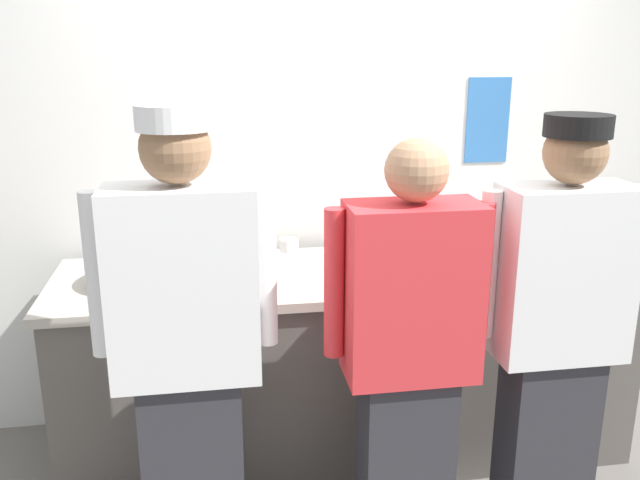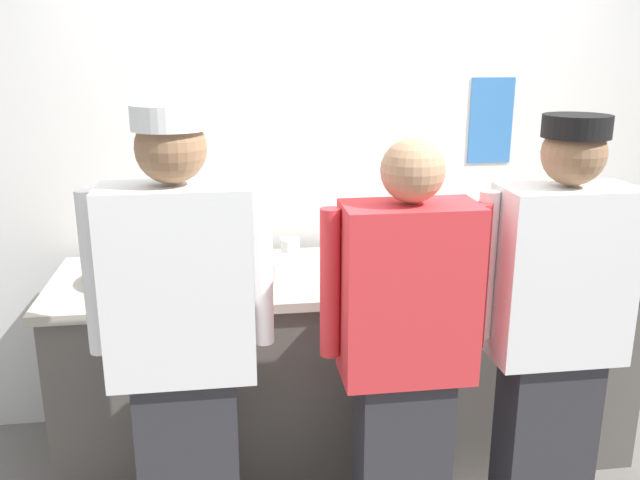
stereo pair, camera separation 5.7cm
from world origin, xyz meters
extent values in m
cube|color=silver|center=(0.00, 0.90, 1.37)|extent=(4.13, 0.10, 2.75)
cube|color=#3370B7|center=(0.81, 0.85, 1.53)|extent=(0.23, 0.01, 0.43)
cube|color=#56514C|center=(0.00, 0.40, 0.44)|extent=(2.58, 0.69, 0.88)
cube|color=#A8A093|center=(0.00, 0.40, 0.90)|extent=(2.64, 0.75, 0.04)
cube|color=#2D2D33|center=(-0.71, -0.33, 0.41)|extent=(0.34, 0.20, 0.83)
cube|color=white|center=(-0.71, -0.33, 1.15)|extent=(0.48, 0.24, 0.65)
cylinder|color=white|center=(-0.98, -0.29, 1.19)|extent=(0.07, 0.07, 0.56)
cylinder|color=white|center=(-0.43, -0.29, 1.19)|extent=(0.07, 0.07, 0.56)
sphere|color=#8C6647|center=(-0.71, -0.33, 1.60)|extent=(0.22, 0.22, 0.22)
cylinder|color=white|center=(-0.71, -0.33, 1.69)|extent=(0.24, 0.24, 0.08)
cube|color=#2D2D33|center=(0.06, -0.36, 0.39)|extent=(0.33, 0.20, 0.78)
cube|color=red|center=(0.06, -0.36, 1.09)|extent=(0.46, 0.24, 0.62)
cylinder|color=red|center=(-0.20, -0.32, 1.12)|extent=(0.07, 0.07, 0.53)
cylinder|color=red|center=(0.32, -0.32, 1.12)|extent=(0.07, 0.07, 0.53)
sphere|color=tan|center=(0.06, -0.36, 1.51)|extent=(0.21, 0.21, 0.21)
cube|color=#2D2D33|center=(0.63, -0.34, 0.40)|extent=(0.33, 0.20, 0.80)
cube|color=white|center=(0.63, -0.34, 1.12)|extent=(0.47, 0.24, 0.64)
cylinder|color=white|center=(0.36, -0.30, 1.15)|extent=(0.07, 0.07, 0.54)
cylinder|color=white|center=(0.89, -0.30, 1.15)|extent=(0.07, 0.07, 0.54)
sphere|color=#8C6647|center=(0.63, -0.34, 1.55)|extent=(0.22, 0.22, 0.22)
cylinder|color=black|center=(0.63, -0.34, 1.64)|extent=(0.23, 0.23, 0.08)
cylinder|color=white|center=(-0.33, 0.33, 0.93)|extent=(0.19, 0.19, 0.01)
cylinder|color=white|center=(-0.33, 0.33, 0.94)|extent=(0.19, 0.19, 0.01)
cylinder|color=white|center=(-0.33, 0.33, 0.95)|extent=(0.19, 0.19, 0.01)
cylinder|color=white|center=(-0.33, 0.33, 0.96)|extent=(0.19, 0.19, 0.01)
cylinder|color=white|center=(-0.33, 0.33, 0.98)|extent=(0.19, 0.19, 0.01)
cylinder|color=white|center=(-0.33, 0.33, 0.99)|extent=(0.19, 0.19, 0.01)
cylinder|color=white|center=(-0.33, 0.33, 1.00)|extent=(0.19, 0.19, 0.01)
cylinder|color=white|center=(0.78, 0.50, 0.93)|extent=(0.25, 0.25, 0.01)
cylinder|color=white|center=(0.78, 0.50, 0.94)|extent=(0.25, 0.25, 0.01)
cylinder|color=white|center=(0.78, 0.50, 0.95)|extent=(0.25, 0.25, 0.01)
cylinder|color=white|center=(0.78, 0.50, 0.96)|extent=(0.25, 0.25, 0.01)
cylinder|color=white|center=(0.78, 0.50, 0.98)|extent=(0.25, 0.25, 0.01)
cylinder|color=white|center=(0.78, 0.50, 0.99)|extent=(0.25, 0.25, 0.01)
cylinder|color=#B7BABF|center=(-0.92, 0.36, 0.98)|extent=(0.39, 0.39, 0.11)
cube|color=#B7BABF|center=(0.24, 0.42, 0.93)|extent=(0.57, 0.40, 0.02)
cylinder|color=#E5E066|center=(-0.71, 0.53, 0.99)|extent=(0.06, 0.06, 0.14)
cone|color=#E5E066|center=(-0.71, 0.53, 1.08)|extent=(0.05, 0.05, 0.04)
cylinder|color=#E5E066|center=(0.76, 0.15, 1.01)|extent=(0.06, 0.06, 0.17)
cone|color=#E5E066|center=(0.76, 0.15, 1.11)|extent=(0.05, 0.05, 0.04)
cylinder|color=orange|center=(1.03, 0.59, 1.00)|extent=(0.06, 0.06, 0.16)
cone|color=orange|center=(1.03, 0.59, 1.10)|extent=(0.05, 0.05, 0.04)
cylinder|color=white|center=(-0.55, 0.61, 0.94)|extent=(0.09, 0.09, 0.04)
cylinder|color=orange|center=(-0.55, 0.61, 0.95)|extent=(0.07, 0.07, 0.01)
cylinder|color=white|center=(1.06, 0.22, 0.95)|extent=(0.11, 0.11, 0.05)
cylinder|color=red|center=(1.06, 0.22, 0.96)|extent=(0.09, 0.09, 0.01)
cylinder|color=white|center=(-0.25, 0.57, 0.98)|extent=(0.09, 0.09, 0.11)
cube|color=#B7BABF|center=(0.10, 0.40, 0.93)|extent=(0.19, 0.03, 0.01)
cube|color=black|center=(-0.03, 0.40, 0.93)|extent=(0.09, 0.03, 0.02)
camera|label=1|loc=(-0.60, -2.44, 1.90)|focal=37.81mm
camera|label=2|loc=(-0.54, -2.45, 1.90)|focal=37.81mm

